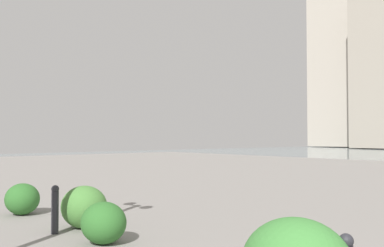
{
  "coord_description": "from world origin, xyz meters",
  "views": [
    {
      "loc": [
        -0.66,
        2.35,
        1.62
      ],
      "look_at": [
        8.47,
        -5.43,
        2.0
      ],
      "focal_mm": 39.8,
      "sensor_mm": 36.0,
      "label": 1
    }
  ],
  "objects": [
    {
      "name": "building_highrise",
      "position": [
        37.84,
        -68.74,
        14.61
      ],
      "size": [
        10.03,
        14.8,
        31.3
      ],
      "color": "#B2A899",
      "rests_on": "ground"
    },
    {
      "name": "shrub_low",
      "position": [
        8.4,
        -0.72,
        0.33
      ],
      "size": [
        0.77,
        0.69,
        0.65
      ],
      "color": "#2D6628",
      "rests_on": "ground"
    },
    {
      "name": "shrub_round",
      "position": [
        5.14,
        -0.83,
        0.32
      ],
      "size": [
        0.74,
        0.67,
        0.63
      ],
      "color": "#2D6628",
      "rests_on": "ground"
    },
    {
      "name": "bollard_mid",
      "position": [
        6.27,
        -0.54,
        0.42
      ],
      "size": [
        0.13,
        0.13,
        0.81
      ],
      "color": "#232328",
      "rests_on": "ground"
    },
    {
      "name": "shrub_wide",
      "position": [
        6.37,
        -1.12,
        0.37
      ],
      "size": [
        0.88,
        0.79,
        0.75
      ],
      "color": "#477F38",
      "rests_on": "ground"
    }
  ]
}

